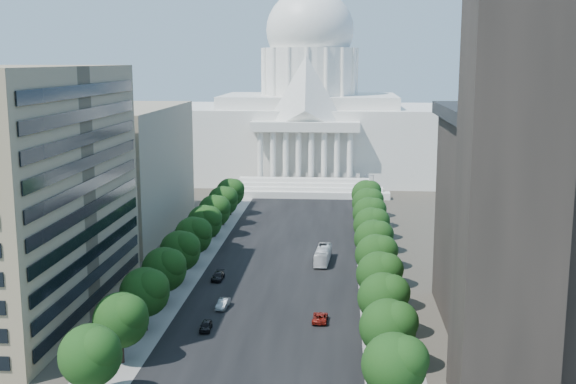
% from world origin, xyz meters
% --- Properties ---
extents(road_asphalt, '(30.00, 260.00, 0.01)m').
position_xyz_m(road_asphalt, '(0.00, 90.00, 0.00)').
color(road_asphalt, black).
rests_on(road_asphalt, ground).
extents(sidewalk_left, '(8.00, 260.00, 0.02)m').
position_xyz_m(sidewalk_left, '(-19.00, 90.00, 0.00)').
color(sidewalk_left, gray).
rests_on(sidewalk_left, ground).
extents(sidewalk_right, '(8.00, 260.00, 0.02)m').
position_xyz_m(sidewalk_right, '(19.00, 90.00, 0.00)').
color(sidewalk_right, gray).
rests_on(sidewalk_right, ground).
extents(capitol, '(120.00, 56.00, 73.00)m').
position_xyz_m(capitol, '(0.00, 184.89, 20.01)').
color(capitol, white).
rests_on(capitol, ground).
extents(office_block_left_far, '(38.00, 52.00, 30.00)m').
position_xyz_m(office_block_left_far, '(-48.00, 100.00, 15.00)').
color(office_block_left_far, gray).
rests_on(office_block_left_far, ground).
extents(tree_l_a, '(7.79, 7.60, 9.97)m').
position_xyz_m(tree_l_a, '(-17.66, 11.81, 6.45)').
color(tree_l_a, '#33261C').
rests_on(tree_l_a, ground).
extents(tree_l_b, '(7.79, 7.60, 9.97)m').
position_xyz_m(tree_l_b, '(-17.66, 23.81, 6.45)').
color(tree_l_b, '#33261C').
rests_on(tree_l_b, ground).
extents(tree_l_c, '(7.79, 7.60, 9.97)m').
position_xyz_m(tree_l_c, '(-17.66, 35.81, 6.45)').
color(tree_l_c, '#33261C').
rests_on(tree_l_c, ground).
extents(tree_l_d, '(7.79, 7.60, 9.97)m').
position_xyz_m(tree_l_d, '(-17.66, 47.81, 6.45)').
color(tree_l_d, '#33261C').
rests_on(tree_l_d, ground).
extents(tree_l_e, '(7.79, 7.60, 9.97)m').
position_xyz_m(tree_l_e, '(-17.66, 59.81, 6.45)').
color(tree_l_e, '#33261C').
rests_on(tree_l_e, ground).
extents(tree_l_f, '(7.79, 7.60, 9.97)m').
position_xyz_m(tree_l_f, '(-17.66, 71.81, 6.45)').
color(tree_l_f, '#33261C').
rests_on(tree_l_f, ground).
extents(tree_l_g, '(7.79, 7.60, 9.97)m').
position_xyz_m(tree_l_g, '(-17.66, 83.81, 6.45)').
color(tree_l_g, '#33261C').
rests_on(tree_l_g, ground).
extents(tree_l_h, '(7.79, 7.60, 9.97)m').
position_xyz_m(tree_l_h, '(-17.66, 95.81, 6.45)').
color(tree_l_h, '#33261C').
rests_on(tree_l_h, ground).
extents(tree_l_i, '(7.79, 7.60, 9.97)m').
position_xyz_m(tree_l_i, '(-17.66, 107.81, 6.45)').
color(tree_l_i, '#33261C').
rests_on(tree_l_i, ground).
extents(tree_l_j, '(7.79, 7.60, 9.97)m').
position_xyz_m(tree_l_j, '(-17.66, 119.81, 6.45)').
color(tree_l_j, '#33261C').
rests_on(tree_l_j, ground).
extents(tree_r_a, '(7.79, 7.60, 9.97)m').
position_xyz_m(tree_r_a, '(18.34, 11.81, 6.45)').
color(tree_r_a, '#33261C').
rests_on(tree_r_a, ground).
extents(tree_r_b, '(7.79, 7.60, 9.97)m').
position_xyz_m(tree_r_b, '(18.34, 23.81, 6.45)').
color(tree_r_b, '#33261C').
rests_on(tree_r_b, ground).
extents(tree_r_c, '(7.79, 7.60, 9.97)m').
position_xyz_m(tree_r_c, '(18.34, 35.81, 6.45)').
color(tree_r_c, '#33261C').
rests_on(tree_r_c, ground).
extents(tree_r_d, '(7.79, 7.60, 9.97)m').
position_xyz_m(tree_r_d, '(18.34, 47.81, 6.45)').
color(tree_r_d, '#33261C').
rests_on(tree_r_d, ground).
extents(tree_r_e, '(7.79, 7.60, 9.97)m').
position_xyz_m(tree_r_e, '(18.34, 59.81, 6.45)').
color(tree_r_e, '#33261C').
rests_on(tree_r_e, ground).
extents(tree_r_f, '(7.79, 7.60, 9.97)m').
position_xyz_m(tree_r_f, '(18.34, 71.81, 6.45)').
color(tree_r_f, '#33261C').
rests_on(tree_r_f, ground).
extents(tree_r_g, '(7.79, 7.60, 9.97)m').
position_xyz_m(tree_r_g, '(18.34, 83.81, 6.45)').
color(tree_r_g, '#33261C').
rests_on(tree_r_g, ground).
extents(tree_r_h, '(7.79, 7.60, 9.97)m').
position_xyz_m(tree_r_h, '(18.34, 95.81, 6.45)').
color(tree_r_h, '#33261C').
rests_on(tree_r_h, ground).
extents(tree_r_i, '(7.79, 7.60, 9.97)m').
position_xyz_m(tree_r_i, '(18.34, 107.81, 6.45)').
color(tree_r_i, '#33261C').
rests_on(tree_r_i, ground).
extents(tree_r_j, '(7.79, 7.60, 9.97)m').
position_xyz_m(tree_r_j, '(18.34, 119.81, 6.45)').
color(tree_r_j, '#33261C').
rests_on(tree_r_j, ground).
extents(streetlight_a, '(2.61, 0.44, 9.00)m').
position_xyz_m(streetlight_a, '(19.90, 10.00, 5.82)').
color(streetlight_a, gray).
rests_on(streetlight_a, ground).
extents(streetlight_b, '(2.61, 0.44, 9.00)m').
position_xyz_m(streetlight_b, '(19.90, 35.00, 5.82)').
color(streetlight_b, gray).
rests_on(streetlight_b, ground).
extents(streetlight_c, '(2.61, 0.44, 9.00)m').
position_xyz_m(streetlight_c, '(19.90, 60.00, 5.82)').
color(streetlight_c, gray).
rests_on(streetlight_c, ground).
extents(streetlight_d, '(2.61, 0.44, 9.00)m').
position_xyz_m(streetlight_d, '(19.90, 85.00, 5.82)').
color(streetlight_d, gray).
rests_on(streetlight_d, ground).
extents(streetlight_e, '(2.61, 0.44, 9.00)m').
position_xyz_m(streetlight_e, '(19.90, 110.00, 5.82)').
color(streetlight_e, gray).
rests_on(streetlight_e, ground).
extents(streetlight_f, '(2.61, 0.44, 9.00)m').
position_xyz_m(streetlight_f, '(19.90, 135.00, 5.82)').
color(streetlight_f, gray).
rests_on(streetlight_f, ground).
extents(car_dark_a, '(1.79, 4.19, 1.41)m').
position_xyz_m(car_dark_a, '(-8.84, 36.74, 0.71)').
color(car_dark_a, black).
rests_on(car_dark_a, ground).
extents(car_silver, '(2.02, 4.66, 1.49)m').
position_xyz_m(car_silver, '(-7.86, 46.92, 0.75)').
color(car_silver, '#9DA0A4').
rests_on(car_silver, ground).
extents(car_red, '(2.50, 5.11, 1.40)m').
position_xyz_m(car_red, '(8.53, 41.80, 0.70)').
color(car_red, maroon).
rests_on(car_red, ground).
extents(car_dark_b, '(2.14, 4.96, 1.42)m').
position_xyz_m(car_dark_b, '(-11.40, 62.37, 0.71)').
color(car_dark_b, black).
rests_on(car_dark_b, ground).
extents(city_bus, '(3.40, 11.38, 3.13)m').
position_xyz_m(city_bus, '(8.00, 75.89, 1.56)').
color(city_bus, silver).
rests_on(city_bus, ground).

